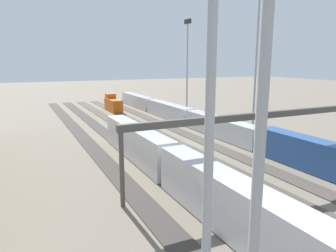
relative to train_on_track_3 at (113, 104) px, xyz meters
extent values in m
plane|color=#756B5B|center=(-43.67, 0.00, -2.16)|extent=(400.00, 400.00, 0.00)
cube|color=#3D3833|center=(-43.67, -15.00, -2.10)|extent=(140.00, 2.80, 0.12)
cube|color=#3D3833|center=(-43.67, -10.00, -2.10)|extent=(140.00, 2.80, 0.12)
cube|color=#4C443D|center=(-43.67, -5.00, -2.10)|extent=(140.00, 2.80, 0.12)
cube|color=#4C443D|center=(-43.67, 0.00, -2.10)|extent=(140.00, 2.80, 0.12)
cube|color=#4C443D|center=(-43.67, 5.00, -2.10)|extent=(140.00, 2.80, 0.12)
cube|color=#3D3833|center=(-43.67, 10.00, -2.10)|extent=(140.00, 2.80, 0.12)
cube|color=#3D3833|center=(-43.67, 15.00, -2.10)|extent=(140.00, 2.80, 0.12)
cube|color=#D85914|center=(-0.29, 0.00, -0.24)|extent=(10.00, 3.00, 3.60)
cube|color=#D85914|center=(2.71, 0.00, 2.26)|extent=(3.00, 2.70, 1.40)
cube|color=silver|center=(-72.56, 10.00, 0.46)|extent=(23.00, 3.00, 5.00)
cube|color=silver|center=(-48.36, 10.00, 0.46)|extent=(23.00, 3.00, 5.00)
cube|color=#285193|center=(-63.88, -10.00, 0.16)|extent=(18.00, 3.00, 4.40)
cube|color=silver|center=(-42.18, -10.00, -0.14)|extent=(23.00, 3.00, 3.80)
cube|color=silver|center=(-17.98, -10.00, -0.14)|extent=(23.00, 3.00, 3.80)
cube|color=silver|center=(6.22, -10.00, -0.14)|extent=(23.00, 3.00, 3.80)
cylinder|color=#9EA0A5|center=(-43.17, -17.37, 12.35)|extent=(0.44, 0.44, 29.01)
cylinder|color=#9EA0A5|center=(-82.42, 18.79, 12.49)|extent=(0.44, 0.44, 29.30)
cylinder|color=#9EA0A5|center=(-14.10, -17.78, 10.37)|extent=(0.44, 0.44, 25.06)
cube|color=#262628|center=(-14.10, -17.78, 23.50)|extent=(2.80, 0.70, 1.20)
cylinder|color=#9EA0A5|center=(-85.01, 18.25, 9.11)|extent=(0.44, 0.44, 22.54)
cylinder|color=#4C4742|center=(-63.64, 17.10, 1.84)|extent=(0.50, 0.50, 8.00)
cube|color=#4C4742|center=(-63.64, 0.00, 6.24)|extent=(0.70, 35.00, 0.80)
camera|label=1|loc=(-93.80, 26.20, 12.89)|focal=33.98mm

